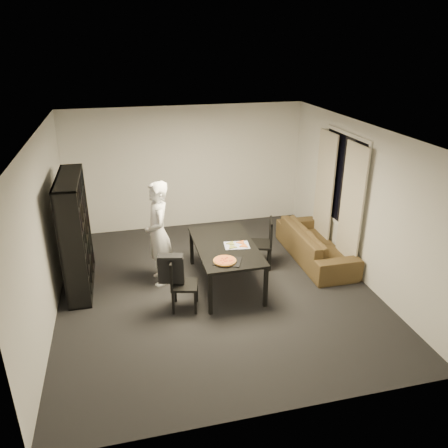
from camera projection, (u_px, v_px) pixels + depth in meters
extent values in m
cube|color=black|center=(215.00, 287.00, 7.29)|extent=(5.00, 5.50, 0.01)
cube|color=white|center=(214.00, 131.00, 6.27)|extent=(5.00, 5.50, 0.01)
cube|color=silver|center=(187.00, 168.00, 9.24)|extent=(5.00, 0.01, 2.60)
cube|color=silver|center=(275.00, 316.00, 4.32)|extent=(5.00, 0.01, 2.60)
cube|color=silver|center=(44.00, 231.00, 6.24)|extent=(0.01, 5.50, 2.60)
cube|color=silver|center=(360.00, 202.00, 7.32)|extent=(0.01, 5.50, 2.60)
cube|color=black|center=(343.00, 180.00, 7.78)|extent=(0.02, 1.40, 1.60)
cube|color=white|center=(343.00, 180.00, 7.78)|extent=(0.03, 1.52, 1.72)
cube|color=beige|center=(351.00, 209.00, 7.43)|extent=(0.03, 0.70, 2.25)
cube|color=beige|center=(324.00, 190.00, 8.36)|extent=(0.03, 0.70, 2.25)
cube|color=black|center=(76.00, 234.00, 6.99)|extent=(0.35, 1.50, 1.90)
cube|color=black|center=(225.00, 246.00, 7.15)|extent=(0.96, 1.73, 0.04)
cube|color=black|center=(210.00, 294.00, 6.47)|extent=(0.06, 0.06, 0.68)
cube|color=black|center=(266.00, 287.00, 6.65)|extent=(0.06, 0.06, 0.68)
cube|color=black|center=(192.00, 247.00, 7.92)|extent=(0.06, 0.06, 0.68)
cube|color=black|center=(237.00, 242.00, 8.11)|extent=(0.06, 0.06, 0.68)
cube|color=black|center=(185.00, 285.00, 6.59)|extent=(0.47, 0.47, 0.04)
cube|color=black|center=(172.00, 272.00, 6.50)|extent=(0.13, 0.39, 0.42)
cube|color=black|center=(172.00, 261.00, 6.43)|extent=(0.11, 0.37, 0.05)
cube|color=black|center=(195.00, 303.00, 6.52)|extent=(0.04, 0.04, 0.38)
cube|color=black|center=(197.00, 291.00, 6.83)|extent=(0.04, 0.04, 0.38)
cube|color=black|center=(173.00, 303.00, 6.52)|extent=(0.04, 0.04, 0.38)
cube|color=black|center=(175.00, 291.00, 6.83)|extent=(0.04, 0.04, 0.38)
cube|color=black|center=(260.00, 244.00, 7.82)|extent=(0.53, 0.53, 0.04)
cube|color=black|center=(271.00, 232.00, 7.71)|extent=(0.16, 0.42, 0.45)
cube|color=black|center=(271.00, 221.00, 7.63)|extent=(0.15, 0.39, 0.05)
cube|color=black|center=(249.00, 251.00, 8.09)|extent=(0.04, 0.04, 0.41)
cube|color=black|center=(249.00, 260.00, 7.75)|extent=(0.04, 0.04, 0.41)
cube|color=black|center=(269.00, 251.00, 8.07)|extent=(0.04, 0.04, 0.41)
cube|color=black|center=(270.00, 260.00, 7.73)|extent=(0.04, 0.04, 0.41)
cube|color=black|center=(171.00, 271.00, 6.49)|extent=(0.40, 0.16, 0.42)
cube|color=black|center=(170.00, 257.00, 6.40)|extent=(0.40, 0.24, 0.05)
imported|color=white|center=(158.00, 234.00, 7.15)|extent=(0.46, 0.67, 1.77)
cube|color=black|center=(228.00, 261.00, 6.60)|extent=(0.50, 0.46, 0.01)
cylinder|color=#AD7332|center=(225.00, 261.00, 6.58)|extent=(0.35, 0.35, 0.02)
cylinder|color=gold|center=(225.00, 260.00, 6.57)|extent=(0.31, 0.31, 0.01)
cube|color=white|center=(237.00, 245.00, 7.11)|extent=(0.43, 0.35, 0.01)
imported|color=#41321A|center=(316.00, 244.00, 8.14)|extent=(0.81, 2.07, 0.61)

